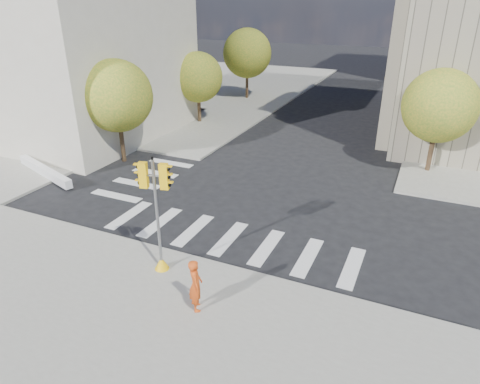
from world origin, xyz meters
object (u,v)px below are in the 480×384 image
at_px(traffic_signal, 158,224).
at_px(planter_wall, 45,171).
at_px(lamp_near, 451,85).
at_px(lamp_far, 452,58).
at_px(photographer, 196,285).

height_order(traffic_signal, planter_wall, traffic_signal).
distance_m(lamp_near, planter_wall, 25.65).
xyz_separation_m(lamp_near, traffic_signal, (-9.37, -19.31, -2.48)).
relative_size(lamp_far, traffic_signal, 1.76).
distance_m(lamp_far, photographer, 35.64).
height_order(lamp_near, photographer, lamp_near).
bearing_deg(lamp_far, photographer, -101.39).
height_order(lamp_far, photographer, lamp_far).
bearing_deg(planter_wall, lamp_near, 52.91).
xyz_separation_m(lamp_near, planter_wall, (-21.00, -14.12, -4.18)).
relative_size(lamp_far, photographer, 4.27).
relative_size(lamp_near, photographer, 4.27).
xyz_separation_m(lamp_far, traffic_signal, (-9.37, -33.31, -2.48)).
bearing_deg(traffic_signal, lamp_far, 59.55).
distance_m(lamp_far, traffic_signal, 34.69).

